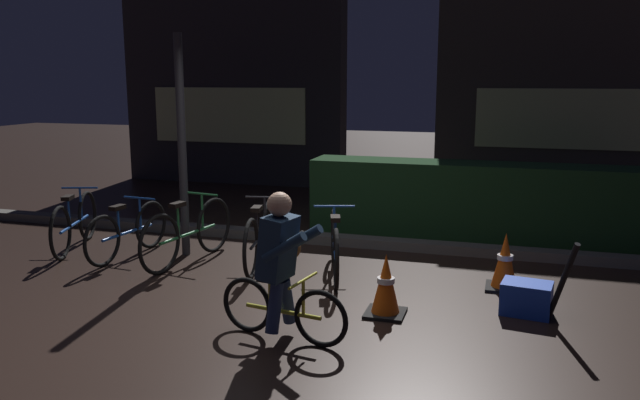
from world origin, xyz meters
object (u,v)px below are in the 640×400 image
parked_bike_leftmost (75,223)px  parked_bike_center_left (188,233)px  cyclist (281,265)px  blue_crate (526,298)px  street_post (182,147)px  closed_umbrella (562,283)px  traffic_cone_near (386,286)px  traffic_cone_far (505,262)px  parked_bike_left_mid (128,231)px  parked_bike_center_right (260,236)px  parked_bike_right_mid (335,246)px

parked_bike_leftmost → parked_bike_center_left: size_ratio=0.92×
parked_bike_leftmost → cyclist: (3.47, -1.88, 0.29)m
cyclist → parked_bike_leftmost: bearing=161.8°
blue_crate → street_post: bearing=167.3°
cyclist → parked_bike_center_left: bearing=145.9°
parked_bike_leftmost → closed_umbrella: (5.72, -0.97, 0.06)m
traffic_cone_near → traffic_cone_far: bearing=46.2°
street_post → cyclist: street_post is taller
parked_bike_center_left → cyclist: (1.81, -1.76, 0.27)m
parked_bike_left_mid → traffic_cone_near: size_ratio=2.60×
parked_bike_center_right → closed_umbrella: (3.20, -0.99, 0.05)m
traffic_cone_near → cyclist: size_ratio=0.46×
parked_bike_left_mid → cyclist: (2.63, -1.77, 0.31)m
street_post → parked_bike_center_left: (0.20, -0.30, -0.97)m
street_post → parked_bike_leftmost: size_ratio=1.70×
street_post → parked_bike_left_mid: size_ratio=1.77×
parked_bike_center_right → parked_bike_left_mid: bearing=84.4°
closed_umbrella → parked_bike_center_left: bearing=-132.9°
parked_bike_right_mid → traffic_cone_far: bearing=-105.3°
parked_bike_center_right → parked_bike_right_mid: 0.93m
parked_bike_left_mid → closed_umbrella: bearing=-94.4°
parked_bike_leftmost → blue_crate: (5.44, -0.72, -0.19)m
traffic_cone_far → blue_crate: bearing=-72.9°
parked_bike_right_mid → blue_crate: (2.00, -0.62, -0.19)m
cyclist → closed_umbrella: bearing=32.3°
street_post → traffic_cone_far: size_ratio=4.50×
traffic_cone_near → traffic_cone_far: 1.49m
parked_bike_leftmost → closed_umbrella: bearing=-118.3°
parked_bike_right_mid → traffic_cone_near: parked_bike_right_mid is taller
parked_bike_center_left → traffic_cone_far: size_ratio=2.87×
street_post → traffic_cone_near: bearing=-25.4°
parked_bike_leftmost → street_post: bearing=-101.7°
street_post → parked_bike_left_mid: bearing=-154.9°
parked_bike_left_mid → parked_bike_center_right: size_ratio=0.92×
parked_bike_center_left → traffic_cone_near: bearing=-102.5°
cyclist → parked_bike_right_mid: bearing=101.3°
parked_bike_center_right → cyclist: size_ratio=1.32×
parked_bike_right_mid → traffic_cone_far: size_ratio=2.60×
parked_bike_center_left → traffic_cone_far: parked_bike_center_left is taller
parked_bike_right_mid → blue_crate: 2.10m
street_post → traffic_cone_far: (3.77, -0.23, -1.05)m
parked_bike_center_left → traffic_cone_far: (3.57, 0.07, -0.07)m
parked_bike_right_mid → cyclist: bearing=163.9°
parked_bike_left_mid → parked_bike_center_right: 1.68m
parked_bike_left_mid → parked_bike_center_left: 0.82m
cyclist → parked_bike_center_right: bearing=126.9°
parked_bike_center_left → cyclist: cyclist is taller
parked_bike_leftmost → traffic_cone_near: size_ratio=2.71×
parked_bike_center_right → closed_umbrella: bearing=-117.3°
parked_bike_right_mid → closed_umbrella: 2.44m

